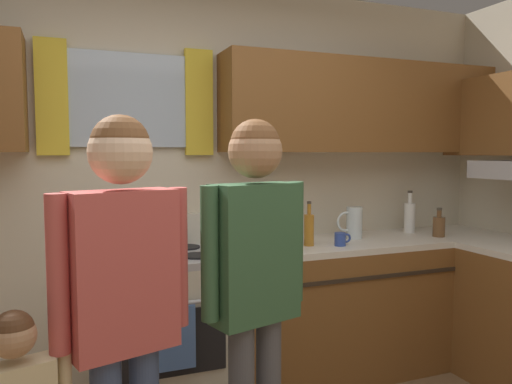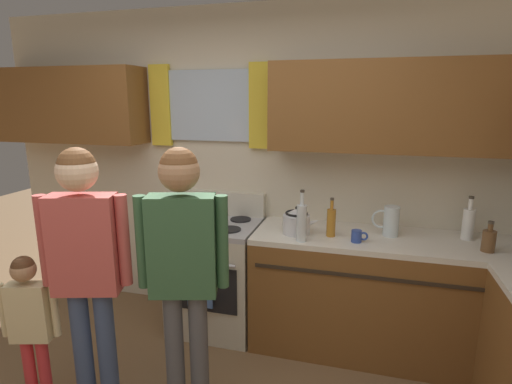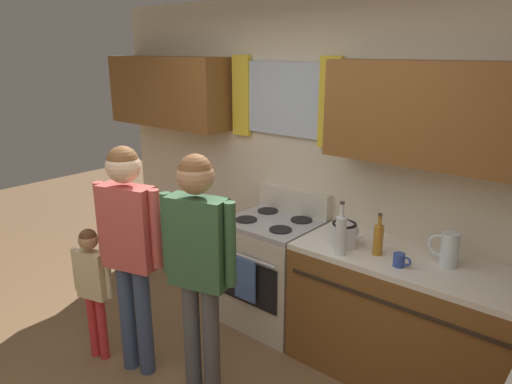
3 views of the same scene
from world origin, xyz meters
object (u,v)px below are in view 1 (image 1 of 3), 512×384
at_px(mug_cobalt_blue, 341,239).
at_px(water_pitcher, 353,223).
at_px(stovetop_kettle, 273,233).
at_px(adult_in_plaid, 255,267).
at_px(bottle_squat_brown, 439,226).
at_px(bottle_tall_clear, 293,229).
at_px(bottle_oil_amber, 309,229).
at_px(bottle_milk_white, 410,217).
at_px(adult_holding_child, 123,288).
at_px(stove_oven, 164,326).

height_order(mug_cobalt_blue, water_pitcher, water_pitcher).
xyz_separation_m(stovetop_kettle, adult_in_plaid, (-0.48, -0.92, 0.03)).
relative_size(bottle_squat_brown, bottle_tall_clear, 0.56).
height_order(bottle_oil_amber, water_pitcher, bottle_oil_amber).
xyz_separation_m(bottle_milk_white, stovetop_kettle, (-1.19, -0.19, -0.02)).
relative_size(bottle_oil_amber, stovetop_kettle, 1.04).
xyz_separation_m(bottle_milk_white, water_pitcher, (-0.53, -0.06, -0.01)).
height_order(water_pitcher, adult_holding_child, adult_holding_child).
height_order(bottle_milk_white, water_pitcher, bottle_milk_white).
bearing_deg(stovetop_kettle, bottle_tall_clear, -68.93).
xyz_separation_m(stove_oven, stovetop_kettle, (0.67, -0.08, 0.53)).
distance_m(stove_oven, bottle_oil_amber, 1.07).
xyz_separation_m(bottle_squat_brown, adult_in_plaid, (-1.74, -0.89, 0.05)).
bearing_deg(mug_cobalt_blue, bottle_squat_brown, 3.16).
xyz_separation_m(bottle_milk_white, adult_holding_child, (-2.20, -1.23, 0.00)).
distance_m(mug_cobalt_blue, adult_in_plaid, 1.25).
height_order(bottle_squat_brown, adult_in_plaid, adult_in_plaid).
distance_m(bottle_oil_amber, bottle_squat_brown, 1.02).
bearing_deg(adult_holding_child, adult_in_plaid, 12.08).
bearing_deg(adult_in_plaid, stovetop_kettle, 62.58).
relative_size(bottle_milk_white, mug_cobalt_blue, 2.73).
bearing_deg(stovetop_kettle, adult_holding_child, -134.48).
relative_size(bottle_milk_white, adult_holding_child, 0.19).
bearing_deg(water_pitcher, bottle_milk_white, 6.94).
bearing_deg(mug_cobalt_blue, bottle_tall_clear, -167.75).
bearing_deg(water_pitcher, bottle_tall_clear, -154.59).
relative_size(bottle_oil_amber, bottle_tall_clear, 0.78).
distance_m(stove_oven, bottle_milk_white, 1.94).
bearing_deg(adult_holding_child, bottle_tall_clear, 39.18).
bearing_deg(bottle_squat_brown, bottle_tall_clear, -173.95).
bearing_deg(bottle_oil_amber, stove_oven, 175.28).
bearing_deg(stovetop_kettle, adult_in_plaid, -117.42).
height_order(stove_oven, stovetop_kettle, stovetop_kettle).
distance_m(bottle_milk_white, bottle_squat_brown, 0.24).
relative_size(bottle_squat_brown, mug_cobalt_blue, 1.79).
distance_m(bottle_squat_brown, mug_cobalt_blue, 0.83).
bearing_deg(adult_in_plaid, bottle_tall_clear, 54.81).
distance_m(bottle_tall_clear, stovetop_kettle, 0.17).
distance_m(bottle_milk_white, bottle_tall_clear, 1.18).
height_order(bottle_squat_brown, mug_cobalt_blue, bottle_squat_brown).
height_order(bottle_squat_brown, bottle_tall_clear, bottle_tall_clear).
distance_m(bottle_milk_white, mug_cobalt_blue, 0.80).
bearing_deg(bottle_tall_clear, bottle_oil_amber, 40.15).
height_order(stove_oven, adult_in_plaid, adult_in_plaid).
height_order(bottle_milk_white, bottle_oil_amber, bottle_milk_white).
xyz_separation_m(bottle_tall_clear, stovetop_kettle, (-0.06, 0.16, -0.05)).
distance_m(bottle_oil_amber, stovetop_kettle, 0.25).
relative_size(bottle_milk_white, bottle_squat_brown, 1.53).
bearing_deg(mug_cobalt_blue, bottle_milk_white, 19.63).
xyz_separation_m(bottle_squat_brown, stovetop_kettle, (-1.27, 0.03, 0.02)).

